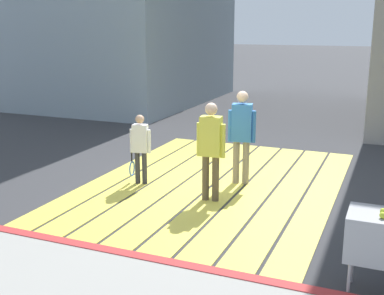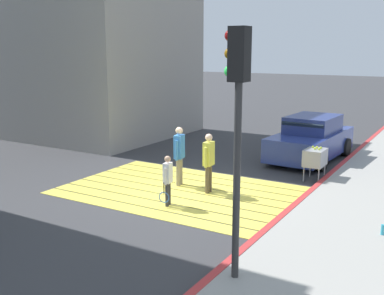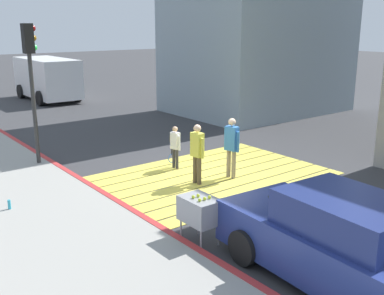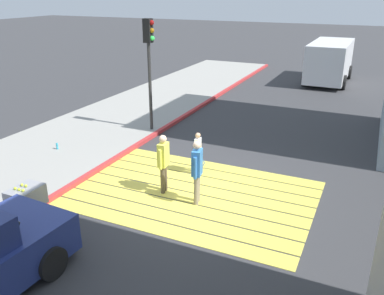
{
  "view_description": "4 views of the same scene",
  "coord_description": "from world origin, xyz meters",
  "px_view_note": "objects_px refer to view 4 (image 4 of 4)",
  "views": [
    {
      "loc": [
        -8.18,
        -3.0,
        2.89
      ],
      "look_at": [
        -0.47,
        0.21,
        0.81
      ],
      "focal_mm": 46.74,
      "sensor_mm": 36.0,
      "label": 1
    },
    {
      "loc": [
        -6.71,
        10.64,
        3.91
      ],
      "look_at": [
        -0.36,
        -0.04,
        1.27
      ],
      "focal_mm": 43.79,
      "sensor_mm": 36.0,
      "label": 2
    },
    {
      "loc": [
        -8.15,
        -9.53,
        4.22
      ],
      "look_at": [
        -0.66,
        0.13,
        0.93
      ],
      "focal_mm": 43.03,
      "sensor_mm": 36.0,
      "label": 3
    },
    {
      "loc": [
        4.07,
        -8.95,
        5.22
      ],
      "look_at": [
        -0.17,
        0.3,
        1.22
      ],
      "focal_mm": 37.88,
      "sensor_mm": 36.0,
      "label": 4
    }
  ],
  "objects_px": {
    "traffic_light_corner": "(149,53)",
    "pedestrian_adult_trailing": "(163,160)",
    "van_down_street": "(330,61)",
    "tennis_ball_cart": "(26,198)",
    "pedestrian_child_with_racket": "(198,151)",
    "pedestrian_adult_lead": "(197,168)",
    "water_bottle": "(57,146)"
  },
  "relations": [
    {
      "from": "traffic_light_corner",
      "to": "tennis_ball_cart",
      "type": "height_order",
      "value": "traffic_light_corner"
    },
    {
      "from": "water_bottle",
      "to": "pedestrian_child_with_racket",
      "type": "relative_size",
      "value": 0.17
    },
    {
      "from": "traffic_light_corner",
      "to": "pedestrian_adult_trailing",
      "type": "distance_m",
      "value": 5.49
    },
    {
      "from": "water_bottle",
      "to": "pedestrian_adult_trailing",
      "type": "height_order",
      "value": "pedestrian_adult_trailing"
    },
    {
      "from": "traffic_light_corner",
      "to": "water_bottle",
      "type": "xyz_separation_m",
      "value": [
        -1.86,
        -3.21,
        -2.81
      ]
    },
    {
      "from": "van_down_street",
      "to": "pedestrian_child_with_racket",
      "type": "relative_size",
      "value": 4.02
    },
    {
      "from": "van_down_street",
      "to": "pedestrian_child_with_racket",
      "type": "distance_m",
      "value": 15.08
    },
    {
      "from": "water_bottle",
      "to": "pedestrian_adult_trailing",
      "type": "xyz_separation_m",
      "value": [
        4.68,
        -1.02,
        0.73
      ]
    },
    {
      "from": "water_bottle",
      "to": "pedestrian_adult_trailing",
      "type": "bearing_deg",
      "value": -12.33
    },
    {
      "from": "pedestrian_child_with_racket",
      "to": "pedestrian_adult_trailing",
      "type": "bearing_deg",
      "value": -103.02
    },
    {
      "from": "traffic_light_corner",
      "to": "pedestrian_adult_trailing",
      "type": "bearing_deg",
      "value": -56.4
    },
    {
      "from": "van_down_street",
      "to": "pedestrian_adult_trailing",
      "type": "bearing_deg",
      "value": -97.57
    },
    {
      "from": "van_down_street",
      "to": "traffic_light_corner",
      "type": "relative_size",
      "value": 1.23
    },
    {
      "from": "water_bottle",
      "to": "tennis_ball_cart",
      "type": "bearing_deg",
      "value": -56.12
    },
    {
      "from": "water_bottle",
      "to": "pedestrian_adult_trailing",
      "type": "relative_size",
      "value": 0.13
    },
    {
      "from": "tennis_ball_cart",
      "to": "pedestrian_child_with_racket",
      "type": "distance_m",
      "value": 4.93
    },
    {
      "from": "traffic_light_corner",
      "to": "pedestrian_adult_trailing",
      "type": "height_order",
      "value": "traffic_light_corner"
    },
    {
      "from": "van_down_street",
      "to": "tennis_ball_cart",
      "type": "bearing_deg",
      "value": -102.66
    },
    {
      "from": "water_bottle",
      "to": "pedestrian_adult_lead",
      "type": "relative_size",
      "value": 0.13
    },
    {
      "from": "tennis_ball_cart",
      "to": "van_down_street",
      "type": "bearing_deg",
      "value": 77.34
    },
    {
      "from": "tennis_ball_cart",
      "to": "pedestrian_adult_lead",
      "type": "distance_m",
      "value": 4.12
    },
    {
      "from": "traffic_light_corner",
      "to": "tennis_ball_cart",
      "type": "relative_size",
      "value": 4.17
    },
    {
      "from": "van_down_street",
      "to": "tennis_ball_cart",
      "type": "relative_size",
      "value": 5.13
    },
    {
      "from": "pedestrian_adult_trailing",
      "to": "pedestrian_adult_lead",
      "type": "bearing_deg",
      "value": -10.28
    },
    {
      "from": "van_down_street",
      "to": "tennis_ball_cart",
      "type": "height_order",
      "value": "van_down_street"
    },
    {
      "from": "pedestrian_child_with_racket",
      "to": "van_down_street",
      "type": "bearing_deg",
      "value": 82.99
    },
    {
      "from": "van_down_street",
      "to": "pedestrian_adult_trailing",
      "type": "distance_m",
      "value": 16.6
    },
    {
      "from": "traffic_light_corner",
      "to": "pedestrian_child_with_racket",
      "type": "relative_size",
      "value": 3.27
    },
    {
      "from": "van_down_street",
      "to": "traffic_light_corner",
      "type": "bearing_deg",
      "value": -112.23
    },
    {
      "from": "pedestrian_adult_trailing",
      "to": "water_bottle",
      "type": "bearing_deg",
      "value": 167.67
    },
    {
      "from": "pedestrian_adult_lead",
      "to": "pedestrian_adult_trailing",
      "type": "bearing_deg",
      "value": 169.72
    },
    {
      "from": "van_down_street",
      "to": "pedestrian_child_with_racket",
      "type": "bearing_deg",
      "value": -97.01
    }
  ]
}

